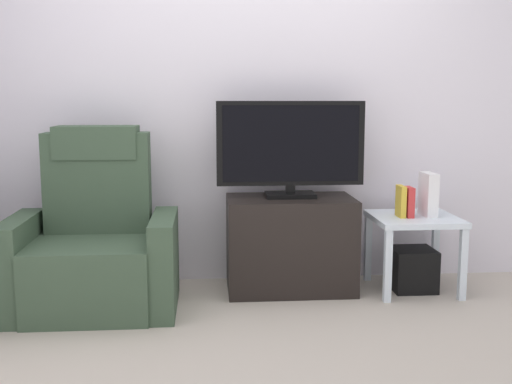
{
  "coord_description": "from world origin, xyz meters",
  "views": [
    {
      "loc": [
        -0.4,
        -3.17,
        1.25
      ],
      "look_at": [
        -0.1,
        0.5,
        0.7
      ],
      "focal_mm": 44.21,
      "sensor_mm": 36.0,
      "label": 1
    }
  ],
  "objects_px": {
    "television": "(291,147)",
    "side_table": "(414,228)",
    "game_console": "(428,194)",
    "subwoofer_box": "(412,269)",
    "book_middle": "(409,202)",
    "tv_stand": "(290,244)",
    "recliner_armchair": "(94,246)",
    "book_leftmost": "(401,201)"
  },
  "relations": [
    {
      "from": "tv_stand",
      "to": "book_middle",
      "type": "bearing_deg",
      "value": -6.97
    },
    {
      "from": "television",
      "to": "subwoofer_box",
      "type": "relative_size",
      "value": 3.47
    },
    {
      "from": "book_middle",
      "to": "subwoofer_box",
      "type": "bearing_deg",
      "value": 22.32
    },
    {
      "from": "recliner_armchair",
      "to": "side_table",
      "type": "height_order",
      "value": "recliner_armchair"
    },
    {
      "from": "side_table",
      "to": "subwoofer_box",
      "type": "bearing_deg",
      "value": 0.0
    },
    {
      "from": "side_table",
      "to": "book_leftmost",
      "type": "bearing_deg",
      "value": -168.69
    },
    {
      "from": "television",
      "to": "side_table",
      "type": "height_order",
      "value": "television"
    },
    {
      "from": "side_table",
      "to": "television",
      "type": "bearing_deg",
      "value": 173.55
    },
    {
      "from": "recliner_armchair",
      "to": "subwoofer_box",
      "type": "bearing_deg",
      "value": -1.81
    },
    {
      "from": "tv_stand",
      "to": "game_console",
      "type": "distance_m",
      "value": 0.95
    },
    {
      "from": "tv_stand",
      "to": "subwoofer_box",
      "type": "distance_m",
      "value": 0.82
    },
    {
      "from": "side_table",
      "to": "recliner_armchair",
      "type": "bearing_deg",
      "value": -175.43
    },
    {
      "from": "television",
      "to": "game_console",
      "type": "height_order",
      "value": "television"
    },
    {
      "from": "television",
      "to": "recliner_armchair",
      "type": "bearing_deg",
      "value": -168.31
    },
    {
      "from": "side_table",
      "to": "game_console",
      "type": "height_order",
      "value": "game_console"
    },
    {
      "from": "game_console",
      "to": "tv_stand",
      "type": "bearing_deg",
      "value": 176.02
    },
    {
      "from": "side_table",
      "to": "book_middle",
      "type": "xyz_separation_m",
      "value": [
        -0.05,
        -0.02,
        0.18
      ]
    },
    {
      "from": "tv_stand",
      "to": "side_table",
      "type": "height_order",
      "value": "tv_stand"
    },
    {
      "from": "subwoofer_box",
      "to": "book_middle",
      "type": "bearing_deg",
      "value": -157.68
    },
    {
      "from": "subwoofer_box",
      "to": "game_console",
      "type": "relative_size",
      "value": 0.98
    },
    {
      "from": "tv_stand",
      "to": "book_leftmost",
      "type": "bearing_deg",
      "value": -7.47
    },
    {
      "from": "recliner_armchair",
      "to": "side_table",
      "type": "bearing_deg",
      "value": -1.81
    },
    {
      "from": "television",
      "to": "book_middle",
      "type": "xyz_separation_m",
      "value": [
        0.75,
        -0.11,
        -0.35
      ]
    },
    {
      "from": "recliner_armchair",
      "to": "book_leftmost",
      "type": "relative_size",
      "value": 5.33
    },
    {
      "from": "tv_stand",
      "to": "subwoofer_box",
      "type": "relative_size",
      "value": 2.98
    },
    {
      "from": "book_middle",
      "to": "game_console",
      "type": "bearing_deg",
      "value": 12.2
    },
    {
      "from": "recliner_armchair",
      "to": "side_table",
      "type": "relative_size",
      "value": 2.0
    },
    {
      "from": "tv_stand",
      "to": "television",
      "type": "height_order",
      "value": "television"
    },
    {
      "from": "game_console",
      "to": "subwoofer_box",
      "type": "bearing_deg",
      "value": -173.66
    },
    {
      "from": "recliner_armchair",
      "to": "game_console",
      "type": "height_order",
      "value": "recliner_armchair"
    },
    {
      "from": "television",
      "to": "book_leftmost",
      "type": "height_order",
      "value": "television"
    },
    {
      "from": "television",
      "to": "side_table",
      "type": "distance_m",
      "value": 0.96
    },
    {
      "from": "recliner_armchair",
      "to": "side_table",
      "type": "xyz_separation_m",
      "value": [
        2.02,
        0.16,
        0.04
      ]
    },
    {
      "from": "subwoofer_box",
      "to": "side_table",
      "type": "bearing_deg",
      "value": 180.0
    },
    {
      "from": "book_middle",
      "to": "recliner_armchair",
      "type": "bearing_deg",
      "value": -175.9
    },
    {
      "from": "tv_stand",
      "to": "book_leftmost",
      "type": "relative_size",
      "value": 4.04
    },
    {
      "from": "television",
      "to": "game_console",
      "type": "xyz_separation_m",
      "value": [
        0.89,
        -0.08,
        -0.31
      ]
    },
    {
      "from": "book_middle",
      "to": "tv_stand",
      "type": "bearing_deg",
      "value": 173.03
    },
    {
      "from": "side_table",
      "to": "book_middle",
      "type": "distance_m",
      "value": 0.18
    },
    {
      "from": "side_table",
      "to": "game_console",
      "type": "relative_size",
      "value": 1.93
    },
    {
      "from": "book_leftmost",
      "to": "television",
      "type": "bearing_deg",
      "value": 171.04
    },
    {
      "from": "book_middle",
      "to": "side_table",
      "type": "bearing_deg",
      "value": 22.32
    }
  ]
}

